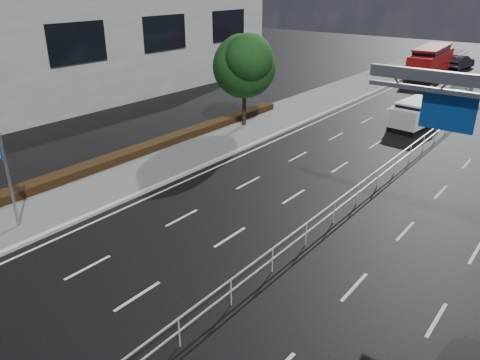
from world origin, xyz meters
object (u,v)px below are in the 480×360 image
Objects in this scene: red_bus at (431,61)px; near_car_silver at (461,88)px; near_car_dark at (459,62)px; white_minivan at (416,114)px; toilet_sign at (0,162)px.

red_bus is 2.60× the size of near_car_silver.
red_bus is 9.43m from near_car_silver.
near_car_silver is 15.04m from near_car_dark.
near_car_silver is at bearing 112.49° from near_car_dark.
white_minivan reaches higher than near_car_silver.
red_bus is 2.19× the size of near_car_dark.
toilet_sign is at bearing -98.56° from red_bus.
toilet_sign is at bearing -102.99° from white_minivan.
toilet_sign is 45.83m from red_bus.
white_minivan is 21.02m from red_bus.
near_car_silver is at bearing -60.13° from red_bus.
near_car_silver is at bearing 77.06° from toilet_sign.
red_bus is 6.96m from near_car_dark.
white_minivan is 0.44× the size of red_bus.
toilet_sign reaches higher than near_car_dark.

